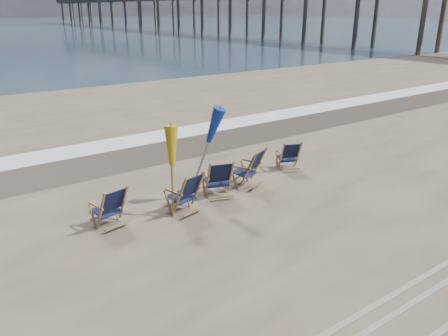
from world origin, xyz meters
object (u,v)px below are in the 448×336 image
object	(u,v)px
fishing_pier	(170,7)
beach_chair_0	(124,204)
beach_chair_2	(231,178)
beach_chair_3	(259,165)
beach_chair_1	(198,190)
beach_chair_4	(298,155)
umbrella_blue	(202,125)
umbrella_yellow	(171,152)

from	to	relation	value
fishing_pier	beach_chair_0	bearing A→B (deg)	-119.44
beach_chair_2	beach_chair_3	size ratio (longest dim) A/B	0.98
beach_chair_0	beach_chair_1	xyz separation A→B (m)	(1.64, -0.32, 0.03)
beach_chair_3	beach_chair_4	size ratio (longest dim) A/B	1.16
beach_chair_1	beach_chair_0	bearing A→B (deg)	-24.26
beach_chair_0	beach_chair_2	size ratio (longest dim) A/B	0.94
beach_chair_3	umbrella_blue	size ratio (longest dim) A/B	0.44
beach_chair_1	umbrella_blue	bearing A→B (deg)	-145.90
beach_chair_0	beach_chair_3	distance (m)	3.78
beach_chair_4	fishing_pier	distance (m)	79.39
beach_chair_4	fishing_pier	bearing A→B (deg)	-94.60
beach_chair_3	umbrella_yellow	world-z (taller)	umbrella_yellow
umbrella_blue	fishing_pier	distance (m)	80.91
beach_chair_0	beach_chair_3	xyz separation A→B (m)	(3.78, 0.14, 0.04)
beach_chair_4	umbrella_yellow	xyz separation A→B (m)	(-4.25, -0.47, 1.03)
beach_chair_0	fishing_pier	xyz separation A→B (m)	(40.30, 71.41, 4.18)
beach_chair_1	beach_chair_2	xyz separation A→B (m)	(1.01, 0.15, 0.01)
beach_chair_0	beach_chair_4	bearing A→B (deg)	172.18
beach_chair_1	fishing_pier	bearing A→B (deg)	-131.63
umbrella_blue	beach_chair_1	bearing A→B (deg)	-132.60
beach_chair_0	fishing_pier	bearing A→B (deg)	-130.18
beach_chair_1	beach_chair_3	size ratio (longest dim) A/B	0.97
umbrella_yellow	umbrella_blue	size ratio (longest dim) A/B	0.84
umbrella_blue	beach_chair_3	bearing A→B (deg)	-0.32
beach_chair_1	umbrella_yellow	world-z (taller)	umbrella_yellow
beach_chair_1	umbrella_yellow	size ratio (longest dim) A/B	0.50
beach_chair_1	beach_chair_2	bearing A→B (deg)	175.24
umbrella_yellow	umbrella_blue	bearing A→B (deg)	19.05
beach_chair_3	beach_chair_4	xyz separation A→B (m)	(1.54, 0.13, -0.07)
beach_chair_2	fishing_pier	distance (m)	80.98
umbrella_blue	fishing_pier	bearing A→B (deg)	61.79
beach_chair_0	fishing_pier	distance (m)	82.11
beach_chair_2	fishing_pier	xyz separation A→B (m)	(37.65, 71.58, 4.15)
beach_chair_0	beach_chair_4	size ratio (longest dim) A/B	1.06
beach_chair_2	beach_chair_3	bearing A→B (deg)	-147.51
beach_chair_1	beach_chair_3	xyz separation A→B (m)	(2.13, 0.46, 0.02)
beach_chair_0	umbrella_blue	bearing A→B (deg)	173.50
fishing_pier	beach_chair_3	bearing A→B (deg)	-117.13
beach_chair_1	umbrella_yellow	xyz separation A→B (m)	(-0.58, 0.12, 0.97)
beach_chair_2	umbrella_blue	bearing A→B (deg)	-12.09
fishing_pier	umbrella_yellow	bearing A→B (deg)	-118.72
beach_chair_2	umbrella_blue	size ratio (longest dim) A/B	0.43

